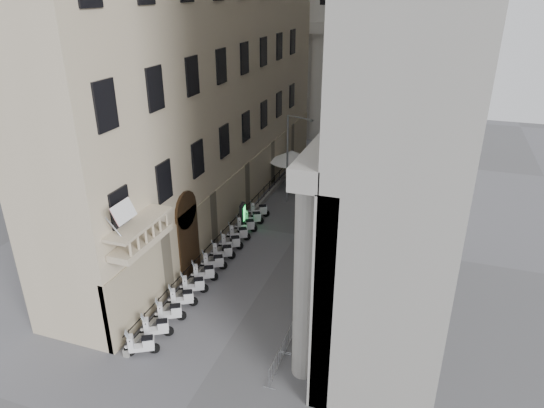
{
  "coord_description": "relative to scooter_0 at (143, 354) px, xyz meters",
  "views": [
    {
      "loc": [
        8.56,
        -11.27,
        16.67
      ],
      "look_at": [
        -0.23,
        14.34,
        4.5
      ],
      "focal_mm": 32.0,
      "sensor_mm": 36.0,
      "label": 1
    }
  ],
  "objects": [
    {
      "name": "info_kiosk",
      "position": [
        -0.56,
        14.57,
        0.96
      ],
      "size": [
        0.43,
        0.93,
        1.9
      ],
      "rotation": [
        0.0,
        0.0,
        0.17
      ],
      "color": "black",
      "rests_on": "ground"
    },
    {
      "name": "scooter_9",
      "position": [
        0.0,
        12.42,
        0.0
      ],
      "size": [
        1.49,
        1.18,
        1.5
      ],
      "primitive_type": null,
      "rotation": [
        0.0,
        0.0,
        2.08
      ],
      "color": "silver",
      "rests_on": "ground"
    },
    {
      "name": "pedestrian_b",
      "position": [
        5.23,
        30.03,
        0.94
      ],
      "size": [
        1.16,
        1.12,
        1.88
      ],
      "primitive_type": "imported",
      "rotation": [
        0.0,
        0.0,
        2.49
      ],
      "color": "black",
      "rests_on": "ground"
    },
    {
      "name": "barrier_3",
      "position": [
        6.68,
        8.61,
        0.0
      ],
      "size": [
        0.6,
        2.4,
        1.1
      ],
      "primitive_type": null,
      "color": "#A8AAB0",
      "rests_on": "ground"
    },
    {
      "name": "pedestrian_a",
      "position": [
        4.63,
        26.3,
        1.01
      ],
      "size": [
        0.87,
        0.74,
        2.02
      ],
      "primitive_type": "imported",
      "rotation": [
        0.0,
        0.0,
        3.55
      ],
      "color": "black",
      "rests_on": "ground"
    },
    {
      "name": "barrier_0",
      "position": [
        6.68,
        1.11,
        0.0
      ],
      "size": [
        0.6,
        2.4,
        1.1
      ],
      "primitive_type": null,
      "color": "#A8AAB0",
      "rests_on": "ground"
    },
    {
      "name": "scooter_4",
      "position": [
        0.0,
        5.52,
        0.0
      ],
      "size": [
        1.49,
        1.18,
        1.5
      ],
      "primitive_type": null,
      "rotation": [
        0.0,
        0.0,
        2.08
      ],
      "color": "silver",
      "rests_on": "ground"
    },
    {
      "name": "security_tent",
      "position": [
        0.04,
        24.63,
        2.71
      ],
      "size": [
        3.99,
        3.99,
        3.24
      ],
      "color": "silver",
      "rests_on": "ground"
    },
    {
      "name": "pedestrian_c",
      "position": [
        2.11,
        28.8,
        0.92
      ],
      "size": [
        1.01,
        0.78,
        1.84
      ],
      "primitive_type": "imported",
      "rotation": [
        0.0,
        0.0,
        3.38
      ],
      "color": "black",
      "rests_on": "ground"
    },
    {
      "name": "scooter_7",
      "position": [
        0.0,
        9.66,
        0.0
      ],
      "size": [
        1.49,
        1.18,
        1.5
      ],
      "primitive_type": null,
      "rotation": [
        0.0,
        0.0,
        2.08
      ],
      "color": "silver",
      "rests_on": "ground"
    },
    {
      "name": "barrier_4",
      "position": [
        6.68,
        11.11,
        0.0
      ],
      "size": [
        0.6,
        2.4,
        1.1
      ],
      "primitive_type": null,
      "color": "#A8AAB0",
      "rests_on": "ground"
    },
    {
      "name": "scooter_10",
      "position": [
        0.0,
        13.8,
        0.0
      ],
      "size": [
        1.49,
        1.18,
        1.5
      ],
      "primitive_type": null,
      "rotation": [
        0.0,
        0.0,
        2.08
      ],
      "color": "silver",
      "rests_on": "ground"
    },
    {
      "name": "iron_fence",
      "position": [
        -0.66,
        13.5,
        0.0
      ],
      "size": [
        0.3,
        28.0,
        1.4
      ],
      "primitive_type": null,
      "color": "black",
      "rests_on": "ground"
    },
    {
      "name": "scooter_3",
      "position": [
        0.0,
        4.14,
        0.0
      ],
      "size": [
        1.49,
        1.18,
        1.5
      ],
      "primitive_type": null,
      "rotation": [
        0.0,
        0.0,
        2.08
      ],
      "color": "silver",
      "rests_on": "ground"
    },
    {
      "name": "scooter_8",
      "position": [
        0.0,
        11.04,
        0.0
      ],
      "size": [
        1.49,
        1.18,
        1.5
      ],
      "primitive_type": null,
      "rotation": [
        0.0,
        0.0,
        2.08
      ],
      "color": "silver",
      "rests_on": "ground"
    },
    {
      "name": "scooter_6",
      "position": [
        0.0,
        8.28,
        0.0
      ],
      "size": [
        1.49,
        1.18,
        1.5
      ],
      "primitive_type": null,
      "rotation": [
        0.0,
        0.0,
        2.08
      ],
      "color": "silver",
      "rests_on": "ground"
    },
    {
      "name": "barrier_5",
      "position": [
        6.68,
        13.61,
        0.0
      ],
      "size": [
        0.6,
        2.4,
        1.1
      ],
      "primitive_type": null,
      "color": "#A8AAB0",
      "rests_on": "ground"
    },
    {
      "name": "far_building",
      "position": [
        3.64,
        43.5,
        15.0
      ],
      "size": [
        22.0,
        10.0,
        30.0
      ],
      "primitive_type": "cube",
      "color": "#B7B5AD",
      "rests_on": "ground"
    },
    {
      "name": "scooter_0",
      "position": [
        0.0,
        0.0,
        0.0
      ],
      "size": [
        1.49,
        1.18,
        1.5
      ],
      "primitive_type": null,
      "rotation": [
        0.0,
        0.0,
        2.08
      ],
      "color": "silver",
      "rests_on": "ground"
    },
    {
      "name": "barrier_7",
      "position": [
        6.68,
        18.61,
        0.0
      ],
      "size": [
        0.6,
        2.4,
        1.1
      ],
      "primitive_type": null,
      "color": "#A8AAB0",
      "rests_on": "ground"
    },
    {
      "name": "barrier_6",
      "position": [
        6.68,
        16.11,
        0.0
      ],
      "size": [
        0.6,
        2.4,
        1.1
      ],
      "primitive_type": null,
      "color": "#A8AAB0",
      "rests_on": "ground"
    },
    {
      "name": "barrier_8",
      "position": [
        6.68,
        21.11,
        0.0
      ],
      "size": [
        0.6,
        2.4,
        1.1
      ],
      "primitive_type": null,
      "color": "#A8AAB0",
      "rests_on": "ground"
    },
    {
      "name": "scooter_11",
      "position": [
        0.0,
        15.18,
        0.0
      ],
      "size": [
        1.49,
        1.18,
        1.5
      ],
      "primitive_type": null,
      "rotation": [
        0.0,
        0.0,
        2.08
      ],
      "color": "silver",
      "rests_on": "ground"
    },
    {
      "name": "scooter_1",
      "position": [
        0.0,
        1.38,
        0.0
      ],
      "size": [
        1.49,
        1.18,
        1.5
      ],
      "primitive_type": null,
      "rotation": [
        0.0,
        0.0,
        2.08
      ],
      "color": "silver",
      "rests_on": "ground"
    },
    {
      "name": "scooter_5",
      "position": [
        0.0,
        6.9,
        0.0
      ],
      "size": [
        1.49,
        1.18,
        1.5
      ],
      "primitive_type": null,
      "rotation": [
        0.0,
        0.0,
        2.08
      ],
      "color": "silver",
      "rests_on": "ground"
    },
    {
      "name": "scooter_2",
      "position": [
        0.0,
        2.76,
        0.0
      ],
      "size": [
        1.49,
        1.18,
        1.5
      ],
      "primitive_type": null,
      "rotation": [
        0.0,
        0.0,
        2.08
      ],
      "color": "silver",
      "rests_on": "ground"
    },
    {
      "name": "street_lamp",
      "position": [
        1.39,
        20.23,
        4.4
      ],
      "size": [
        2.33,
        0.98,
        7.45
      ],
      "rotation": [
        0.0,
        0.0,
        -0.35
      ],
      "color": "#94979C",
      "rests_on": "ground"
    },
    {
      "name": "barrier_1",
      "position": [
        6.68,
        3.61,
        0.0
      ],
      "size": [
        0.6,
        2.4,
        1.1
      ],
      "primitive_type": null,
      "color": "#A8AAB0",
      "rests_on": "ground"
    },
    {
      "name": "barrier_2",
      "position": [
        6.68,
        6.11,
        0.0
      ],
      "size": [
        0.6,
        2.4,
        1.1
      ],
      "primitive_type": null,
      "color": "#A8AAB0",
      "rests_on": "ground"
    },
    {
      "name": "scooter_12",
      "position": [
        0.0,
        16.56,
        0.0
      ],
      "size": [
        1.49,
        1.18,
        1.5
      ],
      "primitive_type": null,
      "rotation": [
        0.0,
        0.0,
        2.08
      ],
      "color": "silver",
      "rests_on": "ground"
    },
    {
      "name": "blue_awning",
      "position": [
        7.79,
        21.5,
        0.0
      ],
      "size": [
        1.6,
        3.0,
        3.0
      ],
      "primitive_type": null,
      "color": "navy",
      "rests_on": "ground"
    },
    {
      "name": "flag",
      "position": [
        -0.36,
        0.5,
        0.0
      ],
      "size": [
        1.0,
        1.4,
        8.2
      ],
      "primitive_type": null,
      "color": "#9E0C11",
      "rests_on": "ground"
    }
  ]
}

